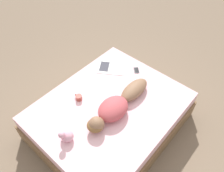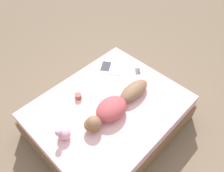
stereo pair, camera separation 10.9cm
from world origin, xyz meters
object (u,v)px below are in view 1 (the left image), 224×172
(person, at_px, (117,105))
(open_magazine, at_px, (111,67))
(coffee_mug, at_px, (79,97))
(cell_phone, at_px, (136,70))

(person, xyz_separation_m, open_magazine, (0.64, -0.59, -0.10))
(coffee_mug, bearing_deg, open_magazine, -82.63)
(person, distance_m, coffee_mug, 0.58)
(open_magazine, bearing_deg, coffee_mug, 64.17)
(cell_phone, bearing_deg, open_magazine, -14.24)
(person, height_order, open_magazine, person)
(person, bearing_deg, cell_phone, -71.69)
(open_magazine, bearing_deg, person, 104.02)
(person, relative_size, cell_phone, 7.92)
(open_magazine, xyz_separation_m, coffee_mug, (-0.11, 0.81, 0.04))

